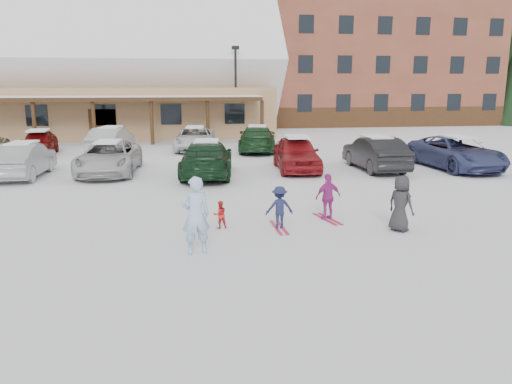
{
  "coord_description": "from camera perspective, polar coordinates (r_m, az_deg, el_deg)",
  "views": [
    {
      "loc": [
        -1.62,
        -12.16,
        3.91
      ],
      "look_at": [
        0.3,
        1.0,
        1.0
      ],
      "focal_mm": 35.0,
      "sensor_mm": 36.0,
      "label": 1
    }
  ],
  "objects": [
    {
      "name": "parked_car_10",
      "position": [
        29.89,
        -6.97,
        6.08
      ],
      "size": [
        2.72,
        5.19,
        1.39
      ],
      "primitive_type": "imported",
      "rotation": [
        0.0,
        0.0,
        -0.08
      ],
      "color": "white",
      "rests_on": "ground"
    },
    {
      "name": "parked_car_5",
      "position": [
        23.53,
        13.48,
        4.31
      ],
      "size": [
        1.69,
        4.65,
        1.52
      ],
      "primitive_type": "imported",
      "rotation": [
        0.0,
        0.0,
        3.16
      ],
      "color": "black",
      "rests_on": "ground"
    },
    {
      "name": "alpine_hotel",
      "position": [
        52.83,
        9.67,
        17.31
      ],
      "size": [
        31.48,
        14.01,
        21.48
      ],
      "color": "brown",
      "rests_on": "ground"
    },
    {
      "name": "toddler_red",
      "position": [
        13.71,
        -4.13,
        -2.59
      ],
      "size": [
        0.43,
        0.37,
        0.77
      ],
      "primitive_type": "imported",
      "rotation": [
        0.0,
        0.0,
        3.36
      ],
      "color": "red",
      "rests_on": "ground"
    },
    {
      "name": "conifer_3",
      "position": [
        56.69,
        -0.6,
        13.56
      ],
      "size": [
        3.96,
        3.96,
        9.18
      ],
      "color": "black",
      "rests_on": "ground"
    },
    {
      "name": "ground",
      "position": [
        12.88,
        -0.68,
        -5.34
      ],
      "size": [
        160.0,
        160.0,
        0.0
      ],
      "primitive_type": "plane",
      "color": "white",
      "rests_on": "ground"
    },
    {
      "name": "skis_child_magenta",
      "position": [
        14.78,
        8.16,
        -3.07
      ],
      "size": [
        0.5,
        1.41,
        0.03
      ],
      "primitive_type": "cube",
      "rotation": [
        0.0,
        0.0,
        3.36
      ],
      "color": "#BE1B45",
      "rests_on": "ground"
    },
    {
      "name": "child_navy",
      "position": [
        13.64,
        2.69,
        -1.77
      ],
      "size": [
        0.77,
        0.45,
        1.18
      ],
      "primitive_type": "imported",
      "rotation": [
        0.0,
        0.0,
        3.16
      ],
      "color": "#1B2044",
      "rests_on": "ground"
    },
    {
      "name": "parked_car_6",
      "position": [
        24.99,
        21.89,
        4.18
      ],
      "size": [
        2.85,
        5.54,
        1.5
      ],
      "primitive_type": "imported",
      "rotation": [
        0.0,
        0.0,
        0.07
      ],
      "color": "navy",
      "rests_on": "ground"
    },
    {
      "name": "parked_car_11",
      "position": [
        29.13,
        0.14,
        6.1
      ],
      "size": [
        2.89,
        5.39,
        1.48
      ],
      "primitive_type": "imported",
      "rotation": [
        0.0,
        0.0,
        2.98
      ],
      "color": "#193E1D",
      "rests_on": "ground"
    },
    {
      "name": "parked_car_9",
      "position": [
        29.52,
        -16.21,
        5.7
      ],
      "size": [
        2.28,
        4.72,
        1.49
      ],
      "primitive_type": "imported",
      "rotation": [
        0.0,
        0.0,
        2.98
      ],
      "color": "#A6A6AB",
      "rests_on": "ground"
    },
    {
      "name": "parked_car_8",
      "position": [
        30.09,
        -23.55,
        5.18
      ],
      "size": [
        1.98,
        4.19,
        1.38
      ],
      "primitive_type": "imported",
      "rotation": [
        0.0,
        0.0,
        0.09
      ],
      "color": "maroon",
      "rests_on": "ground"
    },
    {
      "name": "day_lodge",
      "position": [
        40.79,
        -19.15,
        11.73
      ],
      "size": [
        29.12,
        12.5,
        10.38
      ],
      "color": "tan",
      "rests_on": "ground"
    },
    {
      "name": "bystander_dark",
      "position": [
        13.88,
        16.2,
        -1.27
      ],
      "size": [
        0.8,
        0.89,
        1.52
      ],
      "primitive_type": "imported",
      "rotation": [
        0.0,
        0.0,
        2.11
      ],
      "color": "#2A2A2D",
      "rests_on": "ground"
    },
    {
      "name": "adult_skier",
      "position": [
        11.59,
        -6.92,
        -2.69
      ],
      "size": [
        0.75,
        0.56,
        1.85
      ],
      "primitive_type": "imported",
      "rotation": [
        0.0,
        0.0,
        3.34
      ],
      "color": "#A4CAEE",
      "rests_on": "ground"
    },
    {
      "name": "parked_car_2",
      "position": [
        22.82,
        -16.45,
        3.79
      ],
      "size": [
        2.57,
        5.23,
        1.43
      ],
      "primitive_type": "imported",
      "rotation": [
        0.0,
        0.0,
        -0.04
      ],
      "color": "silver",
      "rests_on": "ground"
    },
    {
      "name": "parked_car_4",
      "position": [
        22.87,
        4.64,
        4.42
      ],
      "size": [
        2.14,
        4.66,
        1.55
      ],
      "primitive_type": "imported",
      "rotation": [
        0.0,
        0.0,
        -0.07
      ],
      "color": "maroon",
      "rests_on": "ground"
    },
    {
      "name": "parked_car_1",
      "position": [
        23.26,
        -25.03,
        3.33
      ],
      "size": [
        1.65,
        4.48,
        1.47
      ],
      "primitive_type": "imported",
      "rotation": [
        0.0,
        0.0,
        3.12
      ],
      "color": "#97989C",
      "rests_on": "ground"
    },
    {
      "name": "skis_child_navy",
      "position": [
        13.79,
        2.67,
        -4.08
      ],
      "size": [
        0.23,
        1.4,
        0.03
      ],
      "primitive_type": "cube",
      "rotation": [
        0.0,
        0.0,
        3.16
      ],
      "color": "#BE1B45",
      "rests_on": "ground"
    },
    {
      "name": "conifer_4",
      "position": [
        68.25,
        23.85,
        13.54
      ],
      "size": [
        5.06,
        5.06,
        11.73
      ],
      "color": "black",
      "rests_on": "ground"
    },
    {
      "name": "parked_car_3",
      "position": [
        21.41,
        -5.65,
        3.82
      ],
      "size": [
        2.65,
        5.41,
        1.51
      ],
      "primitive_type": "imported",
      "rotation": [
        0.0,
        0.0,
        3.04
      ],
      "color": "black",
      "rests_on": "ground"
    },
    {
      "name": "lamp_post",
      "position": [
        35.54,
        -2.33,
        11.85
      ],
      "size": [
        0.5,
        0.25,
        6.41
      ],
      "color": "black",
      "rests_on": "ground"
    },
    {
      "name": "child_magenta",
      "position": [
        14.62,
        8.24,
        -0.55
      ],
      "size": [
        0.85,
        0.5,
        1.36
      ],
      "primitive_type": "imported",
      "rotation": [
        0.0,
        0.0,
        3.36
      ],
      "color": "#AF2B8B",
      "rests_on": "ground"
    }
  ]
}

